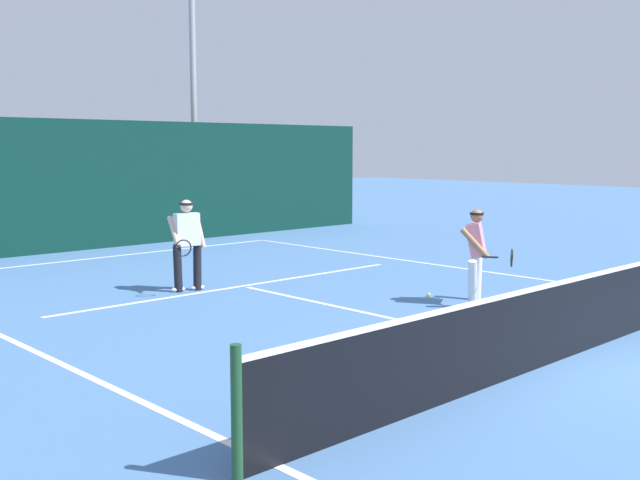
{
  "coord_description": "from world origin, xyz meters",
  "views": [
    {
      "loc": [
        -8.45,
        -4.49,
        2.56
      ],
      "look_at": [
        0.3,
        4.77,
        1.0
      ],
      "focal_mm": 42.47,
      "sensor_mm": 36.0,
      "label": 1
    }
  ],
  "objects_px": {
    "player_near": "(477,252)",
    "tennis_ball": "(429,295)",
    "player_far": "(187,241)",
    "light_pole": "(193,58)"
  },
  "relations": [
    {
      "from": "light_pole",
      "to": "tennis_ball",
      "type": "bearing_deg",
      "value": -103.31
    },
    {
      "from": "tennis_ball",
      "to": "light_pole",
      "type": "relative_size",
      "value": 0.01
    },
    {
      "from": "player_far",
      "to": "light_pole",
      "type": "height_order",
      "value": "light_pole"
    },
    {
      "from": "tennis_ball",
      "to": "light_pole",
      "type": "bearing_deg",
      "value": 76.69
    },
    {
      "from": "player_far",
      "to": "tennis_ball",
      "type": "bearing_deg",
      "value": 142.84
    },
    {
      "from": "player_near",
      "to": "tennis_ball",
      "type": "relative_size",
      "value": 23.73
    },
    {
      "from": "player_near",
      "to": "tennis_ball",
      "type": "xyz_separation_m",
      "value": [
        -0.1,
        0.9,
        -0.82
      ]
    },
    {
      "from": "player_near",
      "to": "tennis_ball",
      "type": "bearing_deg",
      "value": -112.72
    },
    {
      "from": "player_far",
      "to": "light_pole",
      "type": "bearing_deg",
      "value": -111.99
    },
    {
      "from": "player_far",
      "to": "player_near",
      "type": "bearing_deg",
      "value": 137.16
    }
  ]
}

